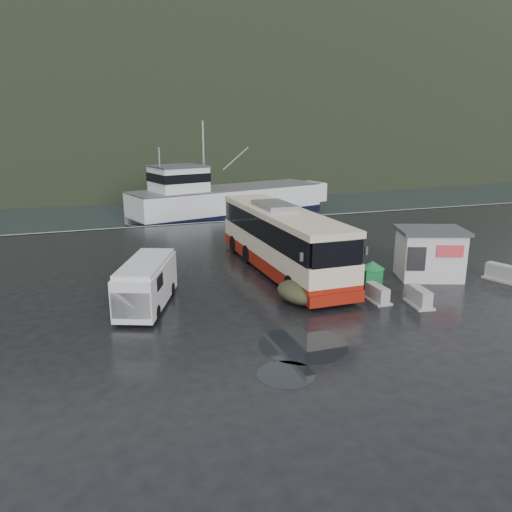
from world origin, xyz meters
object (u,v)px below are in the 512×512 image
object	(u,v)px
waste_bin_right	(371,285)
jersey_barrier_a	(377,301)
dome_tent	(300,302)
fishing_trawler	(229,205)
coach_bus	(281,270)
white_van	(148,307)
jersey_barrier_b	(419,305)
waste_bin_left	(306,295)
ticket_kiosk	(427,278)
jersey_barrier_c	(501,280)

from	to	relation	value
waste_bin_right	jersey_barrier_a	size ratio (longest dim) A/B	0.83
dome_tent	fishing_trawler	distance (m)	30.41
coach_bus	white_van	distance (m)	8.88
coach_bus	jersey_barrier_b	bearing A→B (deg)	-62.59
jersey_barrier_a	coach_bus	bearing A→B (deg)	110.94
fishing_trawler	coach_bus	bearing A→B (deg)	-114.31
jersey_barrier_a	jersey_barrier_b	distance (m)	1.94
waste_bin_right	jersey_barrier_a	xyz separation A→B (m)	(-1.11, -2.31, 0.00)
coach_bus	fishing_trawler	size ratio (longest dim) A/B	0.55
waste_bin_right	fishing_trawler	world-z (taller)	fishing_trawler
waste_bin_left	jersey_barrier_a	xyz separation A→B (m)	(2.92, -1.87, 0.00)
ticket_kiosk	fishing_trawler	distance (m)	28.87
waste_bin_left	waste_bin_right	world-z (taller)	waste_bin_left
white_van	dome_tent	bearing A→B (deg)	6.90
jersey_barrier_a	jersey_barrier_c	bearing A→B (deg)	4.39
waste_bin_left	waste_bin_right	size ratio (longest dim) A/B	1.06
waste_bin_left	ticket_kiosk	xyz separation A→B (m)	(7.67, 0.51, 0.00)
jersey_barrier_a	jersey_barrier_b	bearing A→B (deg)	-36.11
white_van	waste_bin_right	distance (m)	11.72
ticket_kiosk	fishing_trawler	size ratio (longest dim) A/B	0.14
fishing_trawler	ticket_kiosk	bearing A→B (deg)	-98.75
dome_tent	jersey_barrier_c	distance (m)	11.85
waste_bin_left	ticket_kiosk	size ratio (longest dim) A/B	0.39
coach_bus	jersey_barrier_c	xyz separation A→B (m)	(10.68, -5.76, 0.00)
white_van	jersey_barrier_b	distance (m)	12.80
coach_bus	fishing_trawler	bearing A→B (deg)	80.44
waste_bin_left	waste_bin_right	xyz separation A→B (m)	(4.03, 0.44, 0.00)
white_van	fishing_trawler	bearing A→B (deg)	88.22
waste_bin_left	jersey_barrier_c	distance (m)	11.22
coach_bus	jersey_barrier_b	distance (m)	8.54
ticket_kiosk	jersey_barrier_c	size ratio (longest dim) A/B	1.99
jersey_barrier_b	fishing_trawler	distance (m)	32.20
coach_bus	dome_tent	xyz separation A→B (m)	(-1.16, -5.33, 0.00)
waste_bin_right	fishing_trawler	size ratio (longest dim) A/B	0.05
coach_bus	dome_tent	world-z (taller)	coach_bus
waste_bin_left	jersey_barrier_c	xyz separation A→B (m)	(11.15, -1.24, 0.00)
coach_bus	waste_bin_left	world-z (taller)	coach_bus
dome_tent	jersey_barrier_a	xyz separation A→B (m)	(3.61, -1.07, 0.00)
jersey_barrier_c	fishing_trawler	xyz separation A→B (m)	(-6.80, 30.43, 0.00)
jersey_barrier_a	fishing_trawler	size ratio (longest dim) A/B	0.06
waste_bin_left	jersey_barrier_b	size ratio (longest dim) A/B	0.82
waste_bin_right	ticket_kiosk	world-z (taller)	ticket_kiosk
waste_bin_right	coach_bus	bearing A→B (deg)	131.05
dome_tent	ticket_kiosk	distance (m)	8.47
white_van	dome_tent	xyz separation A→B (m)	(6.98, -1.80, 0.00)
dome_tent	fishing_trawler	bearing A→B (deg)	80.46
waste_bin_right	dome_tent	bearing A→B (deg)	-165.20
coach_bus	jersey_barrier_a	bearing A→B (deg)	-69.68
waste_bin_left	jersey_barrier_a	distance (m)	3.46
coach_bus	waste_bin_left	distance (m)	4.55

